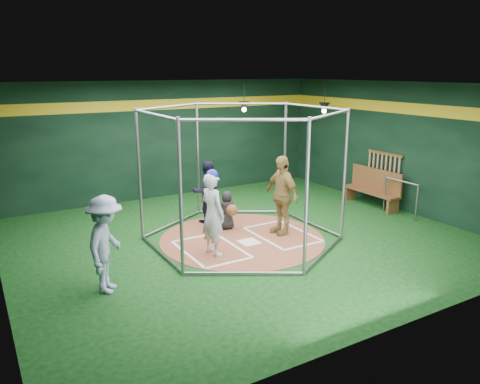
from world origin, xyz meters
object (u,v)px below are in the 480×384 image
batter_figure (213,213)px  dugout_bench (373,187)px  visitor_leopard (281,195)px  umpire (207,192)px

batter_figure → dugout_bench: bearing=9.5°
visitor_leopard → umpire: size_ratio=1.18×
umpire → dugout_bench: size_ratio=0.86×
visitor_leopard → umpire: bearing=-148.6°
umpire → dugout_bench: bearing=-177.5°
batter_figure → umpire: bearing=66.7°
batter_figure → umpire: size_ratio=1.16×
batter_figure → dugout_bench: 5.73m
visitor_leopard → dugout_bench: 3.71m
batter_figure → visitor_leopard: bearing=10.1°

